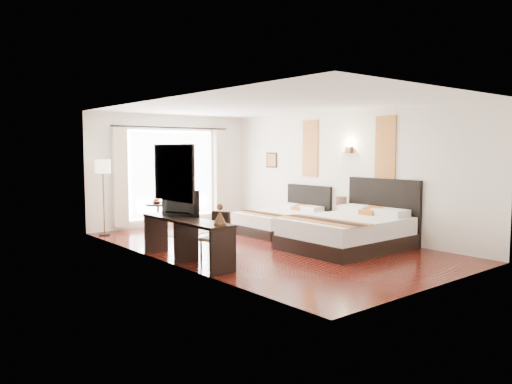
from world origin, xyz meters
TOP-DOWN VIEW (x-y plane):
  - floor at (0.00, 0.00)m, footprint 4.50×7.50m
  - ceiling at (0.00, 0.00)m, footprint 4.50×7.50m
  - wall_headboard at (2.25, 0.00)m, footprint 0.01×7.50m
  - wall_desk at (-2.25, 0.00)m, footprint 0.01×7.50m
  - wall_window at (0.00, 3.75)m, footprint 4.50×0.01m
  - wall_entry at (0.00, -3.75)m, footprint 4.50×0.01m
  - window_glass at (0.00, 3.73)m, footprint 2.40×0.02m
  - sheer_curtain at (0.00, 3.67)m, footprint 2.30×0.02m
  - drape_left at (-1.45, 3.63)m, footprint 0.35×0.14m
  - drape_right at (1.45, 3.63)m, footprint 0.35×0.14m
  - art_panel_near at (2.23, -1.18)m, footprint 0.03×0.50m
  - art_panel_far at (2.23, 0.99)m, footprint 0.03×0.50m
  - wall_sconce at (2.19, -0.24)m, footprint 0.10×0.14m
  - mirror_frame at (-2.22, -0.19)m, footprint 0.04×1.25m
  - mirror_glass at (-2.19, -0.19)m, footprint 0.01×1.12m
  - bed_near at (1.13, -1.18)m, footprint 2.35×1.83m
  - bed_far at (1.35, 0.99)m, footprint 1.90×1.48m
  - nightstand at (2.01, -0.24)m, footprint 0.41×0.50m
  - table_lamp at (2.04, -0.16)m, footprint 0.24×0.24m
  - vase at (2.03, -0.41)m, footprint 0.17×0.17m
  - console_desk at (-1.99, -0.19)m, footprint 0.50×2.20m
  - television at (-1.97, 0.13)m, footprint 0.38×0.81m
  - bronze_figurine at (-1.99, -1.19)m, footprint 0.24×0.24m
  - desk_chair at (-1.56, -0.45)m, footprint 0.50×0.50m
  - floor_lamp at (-2.00, 3.30)m, footprint 0.34×0.34m
  - side_table at (-0.82, 2.98)m, footprint 0.57×0.57m
  - fruit_bowl at (-0.84, 3.00)m, footprint 0.24×0.24m
  - window_chair at (0.05, 3.05)m, footprint 0.56×0.56m
  - jute_rug at (-0.37, 2.43)m, footprint 1.43×1.14m

SIDE VIEW (x-z plane):
  - floor at x=0.00m, z-range -0.01..0.00m
  - jute_rug at x=-0.37m, z-range 0.00..0.01m
  - nightstand at x=2.01m, z-range 0.00..0.48m
  - desk_chair at x=-1.56m, z-range -0.17..0.69m
  - bed_far at x=1.35m, z-range -0.25..0.81m
  - window_chair at x=0.05m, z-range -0.18..0.74m
  - side_table at x=-0.82m, z-range 0.00..0.66m
  - bed_near at x=1.13m, z-range -0.32..1.01m
  - console_desk at x=-1.99m, z-range 0.00..0.76m
  - vase at x=2.03m, z-range 0.50..0.65m
  - fruit_bowl at x=-0.84m, z-range 0.66..0.72m
  - table_lamp at x=2.04m, z-range 0.57..0.95m
  - bronze_figurine at x=-1.99m, z-range 0.76..1.06m
  - television at x=-1.97m, z-range 0.75..1.23m
  - drape_left at x=-1.45m, z-range 0.10..2.46m
  - drape_right at x=1.45m, z-range 0.10..2.46m
  - sheer_curtain at x=0.00m, z-range 0.25..2.35m
  - window_glass at x=0.00m, z-range 0.20..2.40m
  - wall_headboard at x=2.25m, z-range 0.00..2.80m
  - wall_desk at x=-2.25m, z-range 0.00..2.80m
  - wall_window at x=0.00m, z-range 0.00..2.80m
  - wall_entry at x=0.00m, z-range 0.00..2.80m
  - floor_lamp at x=-2.00m, z-range 0.59..2.30m
  - mirror_frame at x=-2.22m, z-range 1.08..2.02m
  - mirror_glass at x=-2.19m, z-range 1.14..1.96m
  - wall_sconce at x=2.19m, z-range 1.85..1.99m
  - art_panel_near at x=2.23m, z-range 1.27..2.62m
  - art_panel_far at x=2.23m, z-range 1.27..2.62m
  - ceiling at x=0.00m, z-range 2.78..2.80m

